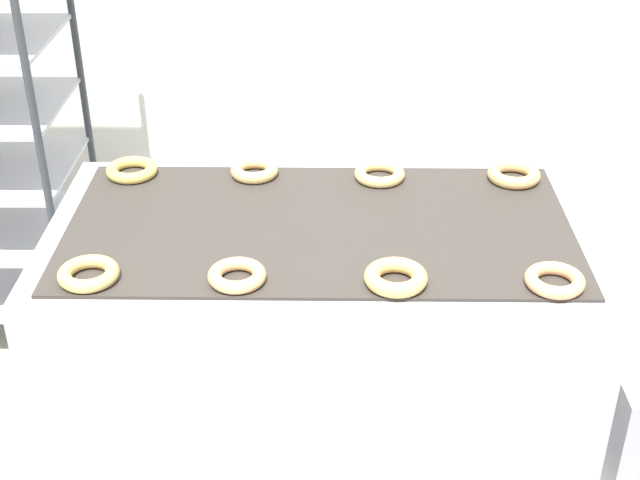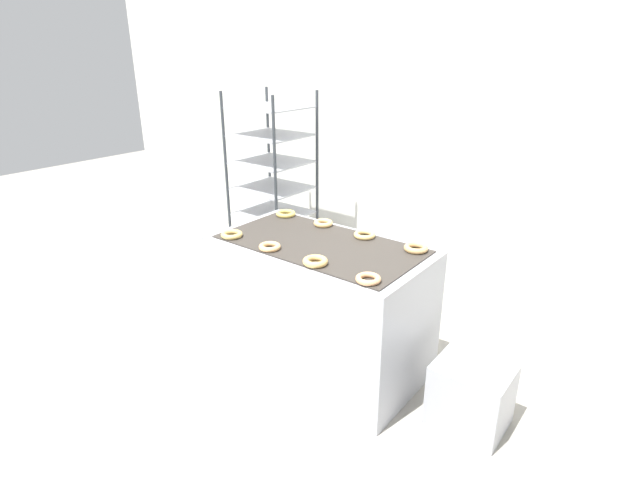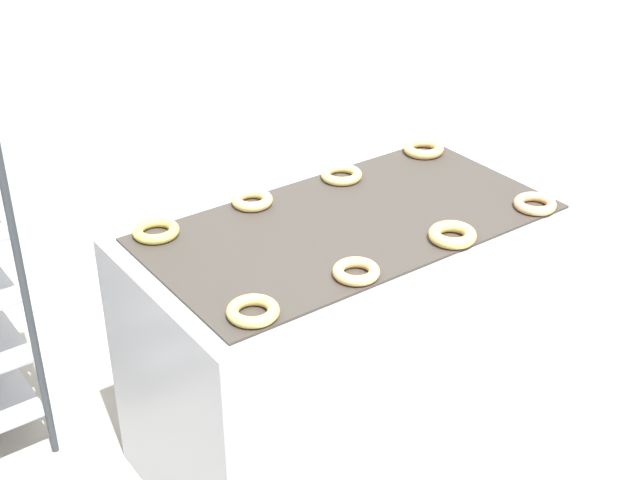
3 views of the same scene
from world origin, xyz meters
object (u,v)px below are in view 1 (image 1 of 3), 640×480
object	(u,v)px
donut_far_right	(514,174)
fryer_machine	(319,362)
donut_near_midleft	(237,275)
donut_near_right	(555,280)
donut_near_left	(89,274)
donut_far_left	(132,170)
donut_far_midright	(380,174)
donut_far_midleft	(254,170)
donut_near_midright	(396,277)

from	to	relation	value
donut_far_right	fryer_machine	bearing A→B (deg)	-154.24
donut_near_midleft	donut_near_right	distance (m)	0.68
donut_far_right	donut_near_left	bearing A→B (deg)	-153.79
donut_near_left	fryer_machine	bearing A→B (deg)	26.68
donut_near_right	donut_far_left	world-z (taller)	same
donut_near_right	donut_far_right	size ratio (longest dim) A/B	0.93
donut_near_midleft	donut_far_left	xyz separation A→B (m)	(-0.33, 0.51, -0.00)
donut_far_right	donut_near_midleft	bearing A→B (deg)	-143.96
donut_far_midright	donut_far_right	distance (m)	0.35
donut_near_midleft	donut_far_midleft	xyz separation A→B (m)	(-0.00, 0.51, 0.00)
donut_near_midright	donut_near_right	bearing A→B (deg)	-0.56
donut_near_midleft	donut_far_midright	world-z (taller)	same
donut_near_right	donut_near_midright	bearing A→B (deg)	179.44
donut_far_right	donut_near_midright	bearing A→B (deg)	-124.10
donut_near_midright	donut_far_midright	bearing A→B (deg)	91.31
donut_near_right	donut_far_left	xyz separation A→B (m)	(-1.00, 0.52, 0.00)
donut_near_right	donut_far_midleft	size ratio (longest dim) A/B	1.02
fryer_machine	donut_near_midleft	world-z (taller)	donut_near_midleft
donut_far_right	donut_near_right	bearing A→B (deg)	-90.14
donut_far_midleft	donut_far_right	world-z (taller)	donut_far_right
donut_near_midright	donut_far_midright	size ratio (longest dim) A/B	1.03
donut_far_left	donut_near_left	bearing A→B (deg)	-89.32
donut_near_midright	donut_far_right	world-z (taller)	donut_near_midright
donut_near_midleft	donut_far_midleft	world-z (taller)	donut_far_midleft
donut_far_left	donut_far_right	xyz separation A→B (m)	(1.00, -0.02, 0.00)
donut_near_left	donut_far_midleft	world-z (taller)	same
donut_near_left	donut_near_midleft	bearing A→B (deg)	-0.42
donut_near_left	donut_far_left	distance (m)	0.51
donut_near_midleft	donut_near_midright	bearing A→B (deg)	-1.16
fryer_machine	donut_near_midright	distance (m)	0.53
fryer_machine	donut_near_midleft	bearing A→B (deg)	-124.76
donut_far_midleft	donut_near_midright	bearing A→B (deg)	-56.63
donut_near_right	donut_far_left	distance (m)	1.13
donut_far_left	donut_far_right	bearing A→B (deg)	-0.96
donut_near_left	donut_far_right	distance (m)	1.11
donut_near_midright	donut_near_right	size ratio (longest dim) A/B	1.07
donut_near_midright	donut_far_left	xyz separation A→B (m)	(-0.67, 0.52, -0.00)
donut_far_left	donut_far_midleft	bearing A→B (deg)	0.04
fryer_machine	donut_near_right	distance (m)	0.71
donut_far_midleft	donut_far_right	distance (m)	0.68
fryer_machine	donut_near_midleft	size ratio (longest dim) A/B	10.34
donut_near_right	donut_far_midright	xyz separation A→B (m)	(-0.35, 0.51, 0.00)
donut_far_left	donut_near_midright	bearing A→B (deg)	-37.88
donut_near_left	donut_far_right	bearing A→B (deg)	26.21
donut_near_left	donut_far_left	xyz separation A→B (m)	(-0.01, 0.51, -0.00)
donut_near_left	donut_near_right	world-z (taller)	donut_near_left
fryer_machine	donut_near_left	world-z (taller)	donut_near_left
donut_far_midleft	donut_far_right	bearing A→B (deg)	-1.44
fryer_machine	donut_far_midleft	distance (m)	0.53
donut_far_midleft	donut_near_midleft	bearing A→B (deg)	-89.84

